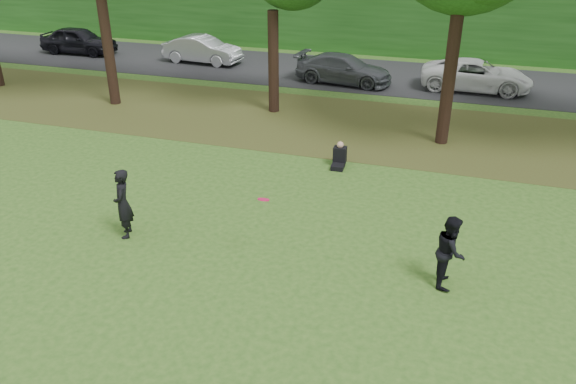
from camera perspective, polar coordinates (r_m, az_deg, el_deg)
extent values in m
plane|color=#2A5119|center=(11.59, -10.02, -14.23)|extent=(120.00, 120.00, 0.00)
cube|color=#403216|center=(22.41, 5.14, 6.80)|extent=(60.00, 7.00, 0.01)
cube|color=black|center=(29.94, 8.67, 11.64)|extent=(70.00, 7.00, 0.02)
cube|color=#1B4814|center=(35.29, 10.71, 17.84)|extent=(70.00, 3.00, 5.00)
imported|color=black|center=(14.75, -16.43, -1.15)|extent=(0.69, 0.80, 1.84)
imported|color=black|center=(12.86, 16.17, -5.79)|extent=(0.67, 0.85, 1.69)
imported|color=black|center=(36.58, -20.50, 14.25)|extent=(4.55, 1.90, 1.54)
imported|color=#A6A7AD|center=(32.44, -8.68, 14.11)|extent=(4.51, 1.88, 1.45)
imported|color=#46494E|center=(28.16, 5.67, 12.34)|extent=(4.91, 2.43, 1.37)
imported|color=silver|center=(28.23, 18.60, 11.19)|extent=(5.05, 2.36, 1.40)
cylinder|color=#F01458|center=(12.75, -2.51, -0.76)|extent=(0.33, 0.32, 0.12)
cube|color=black|center=(18.44, 5.10, 2.64)|extent=(0.43, 0.58, 0.16)
cube|color=black|center=(18.59, 5.29, 3.77)|extent=(0.44, 0.36, 0.56)
sphere|color=tan|center=(18.45, 5.33, 4.80)|extent=(0.22, 0.22, 0.22)
cylinder|color=black|center=(25.54, -17.85, 14.03)|extent=(0.44, 0.44, 5.08)
cylinder|color=black|center=(23.44, -1.49, 13.01)|extent=(0.44, 0.44, 4.12)
cylinder|color=black|center=(20.61, 16.04, 10.86)|extent=(0.44, 0.44, 4.62)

